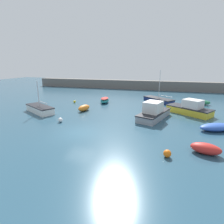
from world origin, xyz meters
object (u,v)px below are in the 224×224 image
Objects in this scene: fishing_dinghy_green at (206,149)px; sailboat_tall_mast at (158,100)px; motorboat_grey_hull at (190,109)px; mooring_buoy_yellow at (75,102)px; sailboat_short_mast at (40,109)px; dinghy_near_pier at (84,108)px; open_tender_yellow at (200,102)px; cabin_cruiser_white at (154,112)px; mooring_buoy_white at (60,120)px; mooring_buoy_orange at (167,153)px; rowboat_blue_near at (217,127)px; rowboat_with_red_cover at (105,100)px.

sailboat_tall_mast is at bearing -64.70° from fishing_dinghy_green.
mooring_buoy_yellow is at bearing 29.44° from motorboat_grey_hull.
sailboat_short_mast reaches higher than motorboat_grey_hull.
sailboat_short_mast reaches higher than dinghy_near_pier.
open_tender_yellow is 7.47× the size of mooring_buoy_yellow.
fishing_dinghy_green is 8.80m from cabin_cruiser_white.
mooring_buoy_white is (-10.15, -4.32, -0.53)m from cabin_cruiser_white.
mooring_buoy_orange is (11.21, -10.08, -0.15)m from dinghy_near_pier.
cabin_cruiser_white is (-4.51, -3.51, 0.06)m from motorboat_grey_hull.
rowboat_blue_near is at bearing -87.00° from dinghy_near_pier.
fishing_dinghy_green is 19.44m from rowboat_with_red_cover.
mooring_buoy_white is at bearing 95.32° from sailboat_tall_mast.
cabin_cruiser_white is 11.02m from rowboat_with_red_cover.
sailboat_tall_mast is at bearing 2.12° from open_tender_yellow.
rowboat_with_red_cover is at bearing -55.70° from rowboat_blue_near.
rowboat_blue_near is 9.42× the size of mooring_buoy_yellow.
fishing_dinghy_green is at bearing -107.54° from dinghy_near_pier.
sailboat_short_mast is (-15.40, -11.78, 0.12)m from sailboat_tall_mast.
dinghy_near_pier reaches higher than fishing_dinghy_green.
cabin_cruiser_white reaches higher than open_tender_yellow.
motorboat_grey_hull is (19.67, 4.93, 0.25)m from sailboat_short_mast.
mooring_buoy_orange reaches higher than mooring_buoy_white.
dinghy_near_pier is 0.38× the size of cabin_cruiser_white.
rowboat_blue_near is at bearing -21.11° from mooring_buoy_yellow.
motorboat_grey_hull is 2.03× the size of rowboat_with_red_cover.
mooring_buoy_white is (-14.66, -7.83, -0.47)m from motorboat_grey_hull.
open_tender_yellow is (22.09, 11.46, -0.09)m from sailboat_short_mast.
open_tender_yellow is (16.63, 9.00, -0.03)m from dinghy_near_pier.
mooring_buoy_white is (3.39, -9.75, 0.06)m from mooring_buoy_yellow.
sailboat_tall_mast reaches higher than mooring_buoy_white.
motorboat_grey_hull is 16.62m from mooring_buoy_white.
open_tender_yellow is at bearing -124.73° from sailboat_short_mast.
cabin_cruiser_white is 9.18m from mooring_buoy_orange.
motorboat_grey_hull is 13.52m from rowboat_with_red_cover.
mooring_buoy_yellow is at bearing 17.54° from open_tender_yellow.
mooring_buoy_orange is (1.27, -19.40, -0.09)m from sailboat_tall_mast.
open_tender_yellow is at bearing -15.51° from cabin_cruiser_white.
sailboat_short_mast is 20.27m from motorboat_grey_hull.
rowboat_with_red_cover is 0.95× the size of open_tender_yellow.
fishing_dinghy_green is at bearing -36.46° from mooring_buoy_yellow.
motorboat_grey_hull is 6.98m from open_tender_yellow.
cabin_cruiser_white reaches higher than dinghy_near_pier.
sailboat_short_mast reaches higher than mooring_buoy_white.
mooring_buoy_orange is 1.07× the size of mooring_buoy_white.
rowboat_with_red_cover is 0.76× the size of rowboat_blue_near.
fishing_dinghy_green is 3.04m from mooring_buoy_orange.
sailboat_tall_mast is 1.43× the size of rowboat_blue_near.
cabin_cruiser_white reaches higher than motorboat_grey_hull.
sailboat_tall_mast reaches higher than mooring_buoy_yellow.
sailboat_tall_mast is at bearing -32.30° from dinghy_near_pier.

